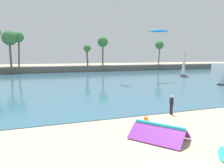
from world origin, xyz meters
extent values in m
cube|color=#386B84|center=(0.00, 56.32, 0.03)|extent=(220.00, 92.73, 0.06)
cube|color=#605B54|center=(0.00, 62.68, 0.90)|extent=(117.28, 6.00, 1.80)
cylinder|color=brown|center=(37.47, 61.81, 5.14)|extent=(0.55, 0.71, 6.71)
sphere|color=#38753D|center=(37.47, 61.81, 8.49)|extent=(2.88, 2.88, 2.88)
cylinder|color=brown|center=(-9.48, 61.62, 5.72)|extent=(0.66, 0.87, 7.87)
sphere|color=#38753D|center=(-9.48, 61.62, 9.65)|extent=(4.04, 4.04, 4.04)
cylinder|color=brown|center=(17.59, 63.55, 5.53)|extent=(0.65, 0.76, 7.48)
sphere|color=#38753D|center=(17.59, 63.55, 9.25)|extent=(3.32, 3.32, 3.32)
cylinder|color=brown|center=(12.51, 63.85, 4.48)|extent=(0.72, 0.70, 5.40)
sphere|color=#38753D|center=(12.51, 63.85, 7.17)|extent=(2.27, 2.27, 2.27)
cylinder|color=brown|center=(-7.32, 62.27, 5.90)|extent=(0.79, 0.84, 8.22)
sphere|color=#38753D|center=(-7.32, 62.27, 10.00)|extent=(3.01, 3.01, 3.01)
cube|color=purple|center=(1.33, 4.60, 0.45)|extent=(2.66, 3.21, 0.80)
cube|color=purple|center=(2.26, 5.25, 0.45)|extent=(2.66, 3.21, 0.80)
cylinder|color=#1EADB2|center=(1.79, 4.93, 0.90)|extent=(1.94, 2.64, 0.23)
cylinder|color=#23232D|center=(5.86, 9.41, 0.43)|extent=(0.15, 0.15, 0.86)
cylinder|color=#23232D|center=(5.88, 9.63, 0.43)|extent=(0.15, 0.15, 0.86)
cube|color=#23232D|center=(5.87, 9.52, 1.15)|extent=(0.24, 0.36, 0.58)
sphere|color=beige|center=(5.87, 9.52, 1.56)|extent=(0.21, 0.21, 0.21)
cylinder|color=#23232D|center=(5.84, 9.29, 1.11)|extent=(0.09, 0.09, 0.50)
cylinder|color=#23232D|center=(5.90, 9.75, 1.11)|extent=(0.09, 0.09, 0.50)
cube|color=orange|center=(2.75, 8.23, 0.22)|extent=(0.21, 0.31, 0.44)
cube|color=orange|center=(2.88, 8.24, 0.12)|extent=(0.09, 0.22, 0.20)
ellipsoid|color=#2DA8B2|center=(3.73, 1.99, 0.04)|extent=(1.86, 1.84, 0.08)
ellipsoid|color=black|center=(29.07, 37.48, 0.06)|extent=(2.40, 4.45, 0.85)
cylinder|color=gray|center=(29.01, 37.27, 3.15)|extent=(0.13, 0.13, 5.33)
pyramid|color=white|center=(29.21, 37.97, 2.75)|extent=(0.65, 1.88, 4.53)
ellipsoid|color=#237FD1|center=(17.95, 31.10, 9.53)|extent=(4.01, 2.37, 0.64)
camera|label=1|loc=(-5.41, -6.30, 5.00)|focal=36.42mm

